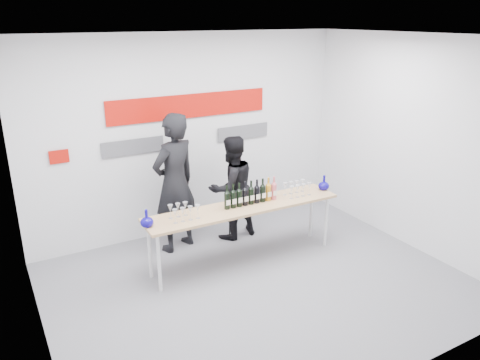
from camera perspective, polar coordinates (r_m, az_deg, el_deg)
The scene contains 12 objects.
ground at distance 6.05m, azimuth 2.34°, elevation -12.58°, with size 5.00×5.00×0.00m, color slate.
back_wall at distance 7.11m, azimuth -6.06°, elevation 5.44°, with size 5.00×0.04×3.00m, color silver.
signage at distance 7.00m, azimuth -6.47°, elevation 7.76°, with size 3.38×0.02×0.79m.
tasting_table at distance 6.24m, azimuth 0.45°, elevation -3.71°, with size 2.72×0.60×0.81m.
wine_bottles at distance 6.23m, azimuth 1.36°, elevation -1.52°, with size 0.80×0.09×0.33m.
decanter_left at distance 5.71m, azimuth -11.32°, elevation -4.58°, with size 0.16×0.16×0.21m, color #0F067E, non-canonical shape.
decanter_right at distance 6.88m, azimuth 10.19°, elevation -0.30°, with size 0.16×0.16×0.21m, color #0F067E, non-canonical shape.
glasses_left at distance 5.84m, azimuth -6.98°, elevation -3.93°, with size 0.36×0.23×0.18m.
glasses_right at distance 6.62m, azimuth 6.98°, elevation -1.07°, with size 0.37×0.23×0.18m.
presenter_left at distance 6.59m, azimuth -7.97°, elevation -0.39°, with size 0.73×0.48×1.99m, color black.
presenter_right at distance 6.95m, azimuth -1.03°, elevation -0.95°, with size 0.77×0.60×1.58m, color black.
mic_stand at distance 7.01m, azimuth -1.29°, elevation -3.84°, with size 0.17×0.17×1.44m.
Camera 1 is at (-2.75, -4.34, 3.20)m, focal length 35.00 mm.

